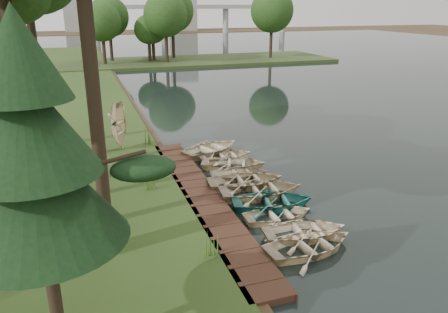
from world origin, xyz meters
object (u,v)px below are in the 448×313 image
object	(u,v)px
boardwalk	(202,198)
rowboat_1	(306,229)
pine_tree	(33,154)
rowboat_2	(278,213)
rowboat_0	(310,242)
stored_rowboat	(121,144)

from	to	relation	value
boardwalk	rowboat_1	bearing A→B (deg)	-58.03
rowboat_1	pine_tree	xyz separation A→B (m)	(-8.83, -3.69, 5.24)
rowboat_1	boardwalk	bearing A→B (deg)	37.62
rowboat_2	boardwalk	bearing A→B (deg)	41.38
rowboat_1	pine_tree	world-z (taller)	pine_tree
boardwalk	pine_tree	distance (m)	11.60
rowboat_0	rowboat_1	xyz separation A→B (m)	(0.33, 0.96, -0.02)
rowboat_0	stored_rowboat	distance (m)	14.65
stored_rowboat	rowboat_2	bearing A→B (deg)	-123.20
pine_tree	boardwalk	bearing A→B (deg)	54.37
boardwalk	rowboat_2	world-z (taller)	rowboat_2
rowboat_1	stored_rowboat	size ratio (longest dim) A/B	1.15
rowboat_0	rowboat_2	distance (m)	2.66
boardwalk	pine_tree	world-z (taller)	pine_tree
boardwalk	rowboat_0	size ratio (longest dim) A/B	4.50
rowboat_2	pine_tree	distance (m)	11.34
pine_tree	stored_rowboat	bearing A→B (deg)	79.14
rowboat_1	rowboat_2	world-z (taller)	rowboat_1
boardwalk	rowboat_1	size ratio (longest dim) A/B	4.79
boardwalk	rowboat_0	world-z (taller)	rowboat_0
stored_rowboat	rowboat_1	bearing A→B (deg)	-124.90
boardwalk	rowboat_2	bearing A→B (deg)	-49.24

